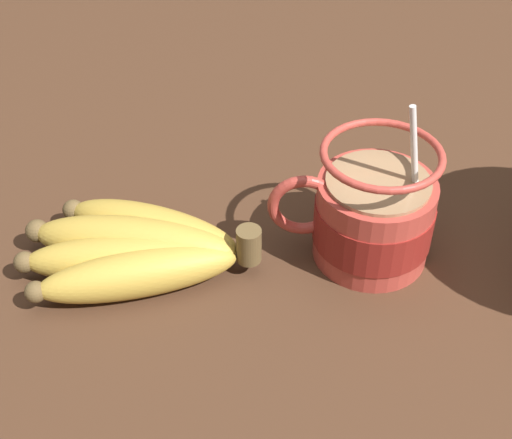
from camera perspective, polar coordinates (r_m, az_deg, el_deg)
table at (r=59.50cm, az=4.60°, el=-4.70°), size 124.22×124.22×3.31cm
coffee_mug at (r=57.17cm, az=9.27°, el=0.31°), size 13.23×9.52×14.18cm
banana_bunch at (r=57.28cm, az=-9.39°, el=-2.33°), size 19.32×13.07×4.36cm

